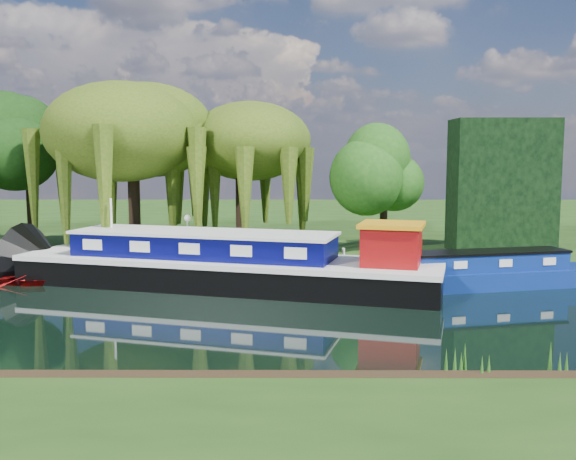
{
  "coord_description": "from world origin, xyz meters",
  "views": [
    {
      "loc": [
        6.21,
        -24.84,
        6.29
      ],
      "look_at": [
        6.1,
        5.0,
        2.8
      ],
      "focal_mm": 40.0,
      "sensor_mm": 36.0,
      "label": 1
    }
  ],
  "objects": [
    {
      "name": "reeds_near",
      "position": [
        6.87,
        -7.57,
        0.55
      ],
      "size": [
        33.7,
        1.5,
        1.1
      ],
      "color": "#1A4E15",
      "rests_on": "ground"
    },
    {
      "name": "far_bank",
      "position": [
        0.0,
        34.0,
        0.23
      ],
      "size": [
        120.0,
        52.0,
        0.45
      ],
      "primitive_type": "cube",
      "color": "#1B390F",
      "rests_on": "ground"
    },
    {
      "name": "willow_right",
      "position": [
        3.22,
        14.26,
        6.48
      ],
      "size": [
        6.78,
        6.78,
        8.26
      ],
      "color": "black",
      "rests_on": "far_bank"
    },
    {
      "name": "tree_far_mid",
      "position": [
        -10.53,
        16.41,
        6.64
      ],
      "size": [
        5.49,
        5.49,
        8.99
      ],
      "color": "black",
      "rests_on": "far_bank"
    },
    {
      "name": "ground",
      "position": [
        0.0,
        0.0,
        0.0
      ],
      "size": [
        120.0,
        120.0,
        0.0
      ],
      "primitive_type": "plane",
      "color": "black"
    },
    {
      "name": "narrowboat",
      "position": [
        14.93,
        5.14,
        0.68
      ],
      "size": [
        13.26,
        5.06,
        1.91
      ],
      "rotation": [
        0.0,
        0.0,
        0.23
      ],
      "color": "navy",
      "rests_on": "ground"
    },
    {
      "name": "conifer_hedge",
      "position": [
        19.0,
        14.0,
        4.45
      ],
      "size": [
        6.0,
        3.0,
        8.0
      ],
      "primitive_type": "cube",
      "color": "black",
      "rests_on": "far_bank"
    },
    {
      "name": "willow_left",
      "position": [
        -3.16,
        13.48,
        7.47
      ],
      "size": [
        8.06,
        8.06,
        9.66
      ],
      "color": "black",
      "rests_on": "far_bank"
    },
    {
      "name": "red_dinghy",
      "position": [
        -6.59,
        6.03,
        0.0
      ],
      "size": [
        3.26,
        2.59,
        0.61
      ],
      "primitive_type": "imported",
      "rotation": [
        0.0,
        0.0,
        1.39
      ],
      "color": "maroon",
      "rests_on": "ground"
    },
    {
      "name": "lamppost",
      "position": [
        0.5,
        10.5,
        2.42
      ],
      "size": [
        0.36,
        0.36,
        2.56
      ],
      "color": "silver",
      "rests_on": "far_bank"
    },
    {
      "name": "tree_far_right",
      "position": [
        11.88,
        13.94,
        5.03
      ],
      "size": [
        4.06,
        4.06,
        6.64
      ],
      "color": "black",
      "rests_on": "far_bank"
    },
    {
      "name": "dutch_barge",
      "position": [
        3.27,
        5.46,
        1.07
      ],
      "size": [
        20.95,
        9.89,
        4.32
      ],
      "rotation": [
        0.0,
        0.0,
        -0.27
      ],
      "color": "black",
      "rests_on": "ground"
    },
    {
      "name": "mooring_posts",
      "position": [
        -0.5,
        8.4,
        0.95
      ],
      "size": [
        19.16,
        0.16,
        1.0
      ],
      "color": "silver",
      "rests_on": "far_bank"
    }
  ]
}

